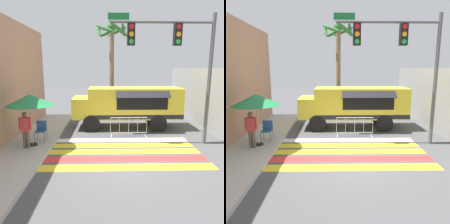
% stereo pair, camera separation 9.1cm
% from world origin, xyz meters
% --- Properties ---
extents(ground_plane, '(60.00, 60.00, 0.00)m').
position_xyz_m(ground_plane, '(0.00, 0.00, 0.00)').
color(ground_plane, '#4C4C4F').
extents(concrete_wall_right, '(0.20, 16.00, 3.51)m').
position_xyz_m(concrete_wall_right, '(5.01, 3.00, 1.75)').
color(concrete_wall_right, gray).
rests_on(concrete_wall_right, ground_plane).
extents(crosswalk_painted, '(6.40, 3.60, 0.01)m').
position_xyz_m(crosswalk_painted, '(0.00, 1.02, 0.00)').
color(crosswalk_painted, yellow).
rests_on(crosswalk_painted, ground_plane).
extents(food_truck, '(6.20, 2.50, 2.39)m').
position_xyz_m(food_truck, '(0.40, 4.89, 1.45)').
color(food_truck, yellow).
rests_on(food_truck, ground_plane).
extents(traffic_signal_pole, '(4.63, 0.29, 5.81)m').
position_xyz_m(traffic_signal_pole, '(2.35, 1.97, 4.20)').
color(traffic_signal_pole, '#515456').
rests_on(traffic_signal_pole, ground_plane).
extents(patio_umbrella, '(2.02, 2.02, 2.27)m').
position_xyz_m(patio_umbrella, '(-4.01, 1.47, 2.18)').
color(patio_umbrella, black).
rests_on(patio_umbrella, sidewalk_left).
extents(folding_chair, '(0.47, 0.47, 0.92)m').
position_xyz_m(folding_chair, '(-3.83, 2.18, 0.71)').
color(folding_chair, '#4C4C51').
rests_on(folding_chair, sidewalk_left).
extents(vendor_person, '(0.53, 0.21, 1.57)m').
position_xyz_m(vendor_person, '(-4.18, 1.17, 1.04)').
color(vendor_person, brown).
rests_on(vendor_person, sidewalk_left).
extents(barricade_front, '(1.91, 0.44, 1.02)m').
position_xyz_m(barricade_front, '(0.39, 3.17, 0.50)').
color(barricade_front, '#B7BABF').
rests_on(barricade_front, ground_plane).
extents(palm_tree, '(2.37, 2.45, 6.51)m').
position_xyz_m(palm_tree, '(-0.38, 7.71, 4.72)').
color(palm_tree, '#7A664C').
rests_on(palm_tree, ground_plane).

